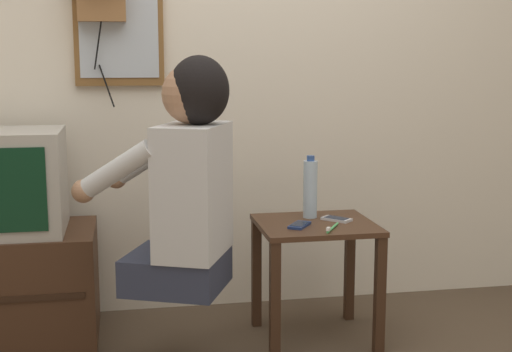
{
  "coord_description": "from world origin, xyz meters",
  "views": [
    {
      "loc": [
        -0.38,
        -2.24,
        1.2
      ],
      "look_at": [
        0.15,
        0.53,
        0.73
      ],
      "focal_mm": 50.0,
      "sensor_mm": 36.0,
      "label": 1
    }
  ],
  "objects_px": {
    "cell_phone_held": "(300,225)",
    "cell_phone_spare": "(337,219)",
    "wall_mirror": "(118,4)",
    "toothbrush": "(332,228)",
    "water_bottle": "(310,188)",
    "person": "(186,177)"
  },
  "relations": [
    {
      "from": "person",
      "to": "water_bottle",
      "type": "bearing_deg",
      "value": -41.06
    },
    {
      "from": "cell_phone_held",
      "to": "water_bottle",
      "type": "xyz_separation_m",
      "value": [
        0.09,
        0.15,
        0.12
      ]
    },
    {
      "from": "cell_phone_spare",
      "to": "toothbrush",
      "type": "height_order",
      "value": "toothbrush"
    },
    {
      "from": "toothbrush",
      "to": "person",
      "type": "bearing_deg",
      "value": 34.31
    },
    {
      "from": "cell_phone_spare",
      "to": "water_bottle",
      "type": "height_order",
      "value": "water_bottle"
    },
    {
      "from": "wall_mirror",
      "to": "toothbrush",
      "type": "bearing_deg",
      "value": -37.03
    },
    {
      "from": "wall_mirror",
      "to": "cell_phone_spare",
      "type": "relative_size",
      "value": 5.48
    },
    {
      "from": "toothbrush",
      "to": "cell_phone_held",
      "type": "bearing_deg",
      "value": -3.2
    },
    {
      "from": "person",
      "to": "water_bottle",
      "type": "xyz_separation_m",
      "value": [
        0.56,
        0.27,
        -0.11
      ]
    },
    {
      "from": "wall_mirror",
      "to": "toothbrush",
      "type": "distance_m",
      "value": 1.37
    },
    {
      "from": "wall_mirror",
      "to": "water_bottle",
      "type": "xyz_separation_m",
      "value": [
        0.79,
        -0.39,
        -0.79
      ]
    },
    {
      "from": "wall_mirror",
      "to": "water_bottle",
      "type": "relative_size",
      "value": 2.67
    },
    {
      "from": "toothbrush",
      "to": "water_bottle",
      "type": "bearing_deg",
      "value": -51.98
    },
    {
      "from": "cell_phone_held",
      "to": "water_bottle",
      "type": "relative_size",
      "value": 0.5
    },
    {
      "from": "water_bottle",
      "to": "person",
      "type": "bearing_deg",
      "value": -154.3
    },
    {
      "from": "cell_phone_held",
      "to": "toothbrush",
      "type": "height_order",
      "value": "toothbrush"
    },
    {
      "from": "cell_phone_held",
      "to": "person",
      "type": "bearing_deg",
      "value": -132.45
    },
    {
      "from": "toothbrush",
      "to": "cell_phone_spare",
      "type": "bearing_deg",
      "value": -82.63
    },
    {
      "from": "person",
      "to": "wall_mirror",
      "type": "height_order",
      "value": "wall_mirror"
    },
    {
      "from": "cell_phone_held",
      "to": "cell_phone_spare",
      "type": "relative_size",
      "value": 1.04
    },
    {
      "from": "cell_phone_held",
      "to": "cell_phone_spare",
      "type": "distance_m",
      "value": 0.2
    },
    {
      "from": "person",
      "to": "toothbrush",
      "type": "bearing_deg",
      "value": -63.31
    }
  ]
}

